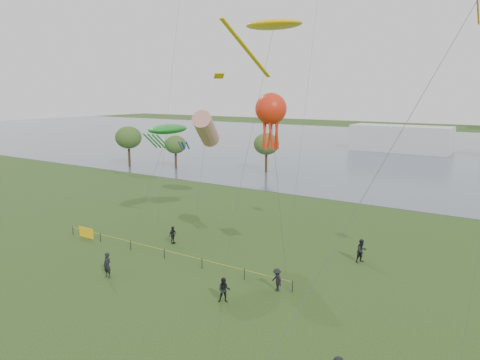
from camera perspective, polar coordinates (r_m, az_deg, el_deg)
The scene contains 14 objects.
lake at distance 117.34m, azimuth 25.19°, elevation 3.01°, with size 400.00×120.00×0.08m, color #4F5E6C.
pavilion_left at distance 114.53m, azimuth 18.98°, elevation 4.78°, with size 22.00×8.00×6.00m, color silver.
trees at distance 84.12m, azimuth -7.01°, elevation 4.71°, with size 28.73×13.26×7.48m.
fence at distance 44.22m, azimuth -15.09°, elevation -7.02°, with size 24.07×0.07×1.05m.
spectator_a at distance 31.77m, azimuth -1.95°, elevation -13.27°, with size 0.82×0.64×1.69m, color black.
spectator_b at distance 33.49m, azimuth 4.53°, elevation -12.04°, with size 1.06×0.61×1.64m, color black.
spectator_c at distance 43.58m, azimuth -8.21°, elevation -6.65°, with size 0.96×0.40×1.63m, color black.
spectator_f at distance 36.97m, azimuth -15.88°, elevation -9.95°, with size 0.70×0.46×1.92m, color black.
spectator_g at distance 39.84m, azimuth 14.61°, elevation -8.35°, with size 0.94×0.73×1.94m, color black.
kite_stingray at distance 42.25m, azimuth 4.04°, elevation 18.31°, with size 5.29×10.41×19.83m.
kite_windsock at distance 46.00m, azimuth -4.16°, elevation 6.19°, with size 5.13×8.25×12.08m.
kite_creature at distance 45.19m, azimuth -8.82°, elevation 6.11°, with size 2.60×7.62×10.70m.
kite_octopus at distance 33.82m, azimuth 3.79°, elevation 8.55°, with size 2.94×2.26×13.69m.
kite_delta at distance 23.36m, azimuth 26.37°, elevation 18.49°, with size 6.97×13.22×18.97m.
Camera 1 is at (16.85, -15.31, 13.78)m, focal length 35.00 mm.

